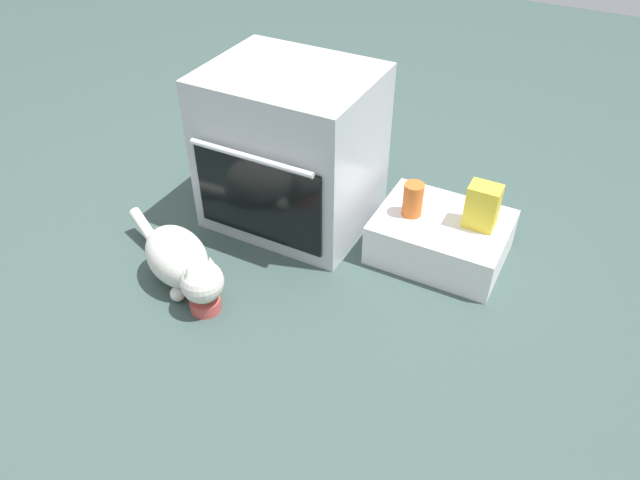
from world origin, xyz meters
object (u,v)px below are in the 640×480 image
food_bowl (205,303)px  snack_bag (482,206)px  pantry_cabinet (441,237)px  sauce_jar (413,199)px  oven (292,149)px  cat (182,261)px

food_bowl → snack_bag: size_ratio=0.64×
pantry_cabinet → sauce_jar: size_ratio=3.67×
oven → sauce_jar: oven is taller
oven → food_bowl: oven is taller
food_bowl → cat: size_ratio=0.18×
pantry_cabinet → cat: bearing=-141.7°
pantry_cabinet → cat: cat is taller
cat → sauce_jar: (0.68, 0.61, 0.13)m
food_bowl → snack_bag: snack_bag is taller
oven → sauce_jar: size_ratio=4.81×
cat → snack_bag: 1.16m
snack_bag → sauce_jar: snack_bag is taller
oven → food_bowl: (0.00, -0.66, -0.31)m
pantry_cabinet → food_bowl: size_ratio=4.45×
pantry_cabinet → oven: bearing=-176.5°
cat → sauce_jar: 0.92m
oven → cat: size_ratio=1.06×
cat → sauce_jar: size_ratio=4.54×
food_bowl → sauce_jar: sauce_jar is taller
food_bowl → sauce_jar: bearing=51.8°
oven → pantry_cabinet: 0.71m
food_bowl → pantry_cabinet: bearing=46.8°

